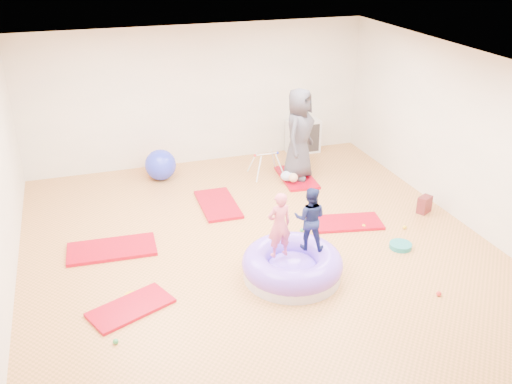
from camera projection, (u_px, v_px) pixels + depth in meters
name	position (u px, v px, depth m)	size (l,w,h in m)	color
room	(263.00, 168.00, 8.01)	(7.01, 8.01, 2.81)	#CF854A
gym_mat_front_left	(131.00, 308.00, 7.35)	(1.06, 0.53, 0.04)	#C10009
gym_mat_mid_left	(112.00, 249.00, 8.68)	(1.32, 0.66, 0.06)	#C10009
gym_mat_center_back	(218.00, 204.00, 10.08)	(1.24, 0.62, 0.05)	#C10009
gym_mat_right	(347.00, 223.00, 9.46)	(1.15, 0.57, 0.05)	#C10009
gym_mat_rear_right	(297.00, 177.00, 11.16)	(1.19, 0.60, 0.05)	#C10009
inflatable_cushion	(292.00, 266.00, 7.98)	(1.42, 1.42, 0.45)	silver
child_pink	(279.00, 222.00, 7.66)	(0.35, 0.23, 0.95)	#D8586F
child_navy	(310.00, 215.00, 7.85)	(0.45, 0.35, 0.92)	#171F4E
adult_caregiver	(299.00, 134.00, 10.77)	(0.86, 0.56, 1.76)	#3D3B44
infant	(291.00, 176.00, 10.88)	(0.38, 0.38, 0.22)	#AEC4E9
ball_pit_balls	(335.00, 244.00, 8.79)	(4.84, 3.32, 0.07)	red
exercise_ball_blue	(161.00, 165.00, 11.02)	(0.60, 0.60, 0.60)	#2935DA
exercise_ball_orange	(157.00, 163.00, 11.32)	(0.44, 0.44, 0.44)	#FF2F00
infant_play_gym	(266.00, 161.00, 11.15)	(0.63, 0.59, 0.48)	silver
cube_shelf	(303.00, 136.00, 12.35)	(0.71, 0.35, 0.71)	silver
balance_disc	(400.00, 246.00, 8.75)	(0.34, 0.34, 0.08)	#1B7B7C
backpack	(424.00, 205.00, 9.79)	(0.26, 0.16, 0.30)	maroon
yellow_toy	(132.00, 296.00, 7.60)	(0.20, 0.20, 0.03)	yellow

